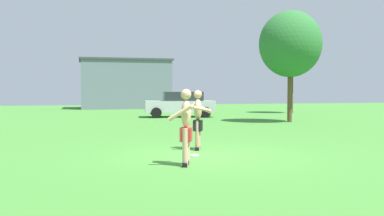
{
  "coord_description": "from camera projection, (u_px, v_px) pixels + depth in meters",
  "views": [
    {
      "loc": [
        -3.09,
        -10.44,
        1.64
      ],
      "look_at": [
        -0.46,
        -0.08,
        1.21
      ],
      "focal_mm": 40.02,
      "sensor_mm": 36.0,
      "label": 1
    }
  ],
  "objects": [
    {
      "name": "ground_plane",
      "position": [
        208.0,
        155.0,
        10.93
      ],
      "size": [
        80.0,
        80.0,
        0.0
      ],
      "primitive_type": "plane",
      "color": "#428433"
    },
    {
      "name": "player_with_cap",
      "position": [
        198.0,
        117.0,
        11.91
      ],
      "size": [
        0.73,
        0.73,
        1.67
      ],
      "color": "black",
      "rests_on": "ground_plane"
    },
    {
      "name": "player_in_red",
      "position": [
        186.0,
        125.0,
        9.38
      ],
      "size": [
        0.7,
        0.73,
        1.68
      ],
      "color": "black",
      "rests_on": "ground_plane"
    },
    {
      "name": "frisbee",
      "position": [
        194.0,
        155.0,
        10.82
      ],
      "size": [
        0.26,
        0.26,
        0.03
      ],
      "primitive_type": "cylinder",
      "color": "white",
      "rests_on": "ground_plane"
    },
    {
      "name": "car_silver_mid_lot",
      "position": [
        180.0,
        104.0,
        26.79
      ],
      "size": [
        4.47,
        2.42,
        1.58
      ],
      "color": "silver",
      "rests_on": "ground_plane"
    },
    {
      "name": "outbuilding_behind_lot",
      "position": [
        125.0,
        84.0,
        40.27
      ],
      "size": [
        8.35,
        5.41,
        4.56
      ],
      "color": "slate",
      "rests_on": "ground_plane"
    },
    {
      "name": "tree_left_field",
      "position": [
        292.0,
        58.0,
        31.48
      ],
      "size": [
        2.65,
        2.65,
        5.41
      ],
      "color": "#4C3823",
      "rests_on": "ground_plane"
    },
    {
      "name": "tree_right_field",
      "position": [
        290.0,
        44.0,
        22.32
      ],
      "size": [
        3.26,
        3.26,
        5.83
      ],
      "color": "brown",
      "rests_on": "ground_plane"
    }
  ]
}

